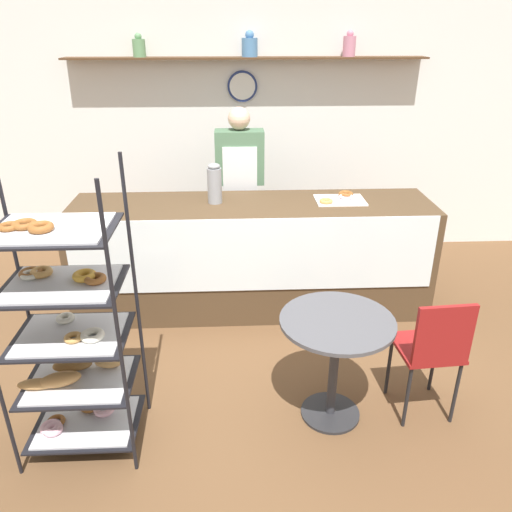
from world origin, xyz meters
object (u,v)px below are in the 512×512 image
at_px(coffee_carafe, 215,184).
at_px(donut_tray_counter, 340,198).
at_px(cafe_table, 336,345).
at_px(pastry_rack, 70,338).
at_px(person_worker, 240,190).
at_px(cafe_chair, 434,346).

xyz_separation_m(coffee_carafe, donut_tray_counter, (1.08, 0.01, -0.15)).
bearing_deg(cafe_table, pastry_rack, -175.05).
relative_size(person_worker, cafe_table, 2.30).
bearing_deg(pastry_rack, donut_tray_counter, 41.45).
bearing_deg(person_worker, cafe_chair, -61.11).
distance_m(cafe_chair, donut_tray_counter, 1.65).
height_order(cafe_table, cafe_chair, cafe_chair).
xyz_separation_m(pastry_rack, person_worker, (1.02, 2.21, 0.18)).
relative_size(coffee_carafe, donut_tray_counter, 0.81).
distance_m(pastry_rack, cafe_table, 1.59).
height_order(person_worker, donut_tray_counter, person_worker).
bearing_deg(person_worker, coffee_carafe, -111.56).
bearing_deg(donut_tray_counter, pastry_rack, -138.55).
distance_m(person_worker, cafe_table, 2.18).
xyz_separation_m(pastry_rack, cafe_chair, (2.18, 0.10, -0.19)).
distance_m(person_worker, coffee_carafe, 0.65).
distance_m(cafe_table, donut_tray_counter, 1.62).
relative_size(cafe_chair, donut_tray_counter, 2.13).
xyz_separation_m(person_worker, donut_tray_counter, (0.86, -0.55, 0.08)).
bearing_deg(pastry_rack, person_worker, 65.33).
xyz_separation_m(person_worker, cafe_chair, (1.17, -2.11, -0.37)).
relative_size(cafe_table, donut_tray_counter, 1.76).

